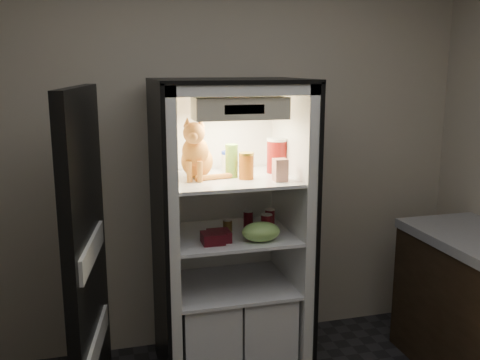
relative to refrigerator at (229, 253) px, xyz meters
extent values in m
plane|color=#BAAE9B|center=(0.00, 0.42, 0.56)|extent=(3.60, 0.00, 3.60)
cube|color=white|center=(0.00, 0.29, 0.13)|extent=(0.85, 0.06, 1.85)
cube|color=white|center=(-0.40, -0.03, 0.13)|extent=(0.06, 0.70, 1.85)
cube|color=white|center=(0.40, -0.03, 0.13)|extent=(0.06, 0.70, 1.85)
cube|color=white|center=(0.00, -0.03, 1.03)|extent=(0.85, 0.70, 0.06)
cube|color=black|center=(-0.44, -0.03, 0.13)|extent=(0.02, 0.72, 1.87)
cube|color=black|center=(0.44, -0.03, 0.13)|extent=(0.02, 0.72, 1.87)
cube|color=black|center=(0.00, -0.03, 1.07)|extent=(0.90, 0.72, 0.02)
cube|color=white|center=(0.00, -0.06, 0.49)|extent=(0.73, 0.62, 0.02)
cube|color=white|center=(0.00, -0.06, 0.14)|extent=(0.73, 0.62, 0.02)
cube|color=white|center=(-0.18, -0.06, -0.44)|extent=(0.34, 0.58, 0.48)
cube|color=white|center=(0.18, -0.06, -0.44)|extent=(0.34, 0.58, 0.48)
cube|color=white|center=(0.00, -0.06, -0.19)|extent=(0.73, 0.62, 0.02)
cube|color=beige|center=(0.00, -0.27, 0.93)|extent=(0.52, 0.18, 0.12)
cube|color=black|center=(0.00, -0.36, 0.93)|extent=(0.22, 0.01, 0.05)
cube|color=black|center=(-0.85, -0.42, 0.13)|extent=(0.19, 0.87, 1.85)
cube|color=white|center=(-0.84, -0.48, -0.24)|extent=(0.16, 0.64, 0.12)
cube|color=white|center=(-0.84, -0.48, 0.26)|extent=(0.16, 0.64, 0.12)
ellipsoid|color=#CC5F1A|center=(-0.19, 0.01, 0.59)|extent=(0.25, 0.28, 0.20)
ellipsoid|color=#CC5F1A|center=(-0.22, -0.08, 0.67)|extent=(0.19, 0.18, 0.17)
sphere|color=orange|center=(-0.23, -0.14, 0.78)|extent=(0.15, 0.15, 0.13)
sphere|color=orange|center=(-0.25, -0.19, 0.77)|extent=(0.07, 0.07, 0.05)
cone|color=orange|center=(-0.27, -0.12, 0.85)|extent=(0.06, 0.06, 0.06)
cone|color=orange|center=(-0.20, -0.14, 0.85)|extent=(0.06, 0.06, 0.06)
cylinder|color=#CC5F1A|center=(-0.26, -0.13, 0.56)|extent=(0.03, 0.03, 0.12)
cylinder|color=#CC5F1A|center=(-0.21, -0.15, 0.56)|extent=(0.03, 0.03, 0.12)
cylinder|color=#CC5F1A|center=(-0.11, -0.10, 0.52)|extent=(0.23, 0.07, 0.03)
cylinder|color=green|center=(0.01, -0.06, 0.59)|extent=(0.08, 0.08, 0.18)
cylinder|color=green|center=(0.01, -0.06, 0.69)|extent=(0.08, 0.08, 0.02)
cylinder|color=white|center=(0.03, 0.12, 0.55)|extent=(0.09, 0.09, 0.11)
cylinder|color=#1B36C3|center=(0.03, 0.12, 0.62)|extent=(0.09, 0.09, 0.02)
cylinder|color=#9C160E|center=(0.08, -0.13, 0.57)|extent=(0.09, 0.09, 0.14)
cylinder|color=gold|center=(0.08, -0.13, 0.65)|extent=(0.09, 0.09, 0.02)
cylinder|color=maroon|center=(0.32, 0.01, 0.60)|extent=(0.13, 0.13, 0.20)
cylinder|color=white|center=(0.32, 0.01, 0.71)|extent=(0.13, 0.13, 0.02)
cube|color=silver|center=(0.25, -0.23, 0.56)|extent=(0.08, 0.08, 0.13)
cylinder|color=black|center=(0.13, 0.01, 0.20)|extent=(0.06, 0.06, 0.11)
cylinder|color=#B2B2B2|center=(0.13, 0.01, 0.26)|extent=(0.06, 0.06, 0.00)
cylinder|color=black|center=(0.27, 0.00, 0.20)|extent=(0.06, 0.06, 0.11)
cylinder|color=#B2B2B2|center=(0.27, 0.00, 0.26)|extent=(0.06, 0.06, 0.00)
cylinder|color=black|center=(0.20, -0.15, 0.21)|extent=(0.07, 0.07, 0.12)
cylinder|color=#B2B2B2|center=(0.20, -0.15, 0.28)|extent=(0.07, 0.07, 0.00)
cylinder|color=brown|center=(-0.01, -0.02, 0.18)|extent=(0.06, 0.06, 0.07)
cylinder|color=#B2B2B2|center=(-0.01, -0.02, 0.22)|extent=(0.06, 0.06, 0.01)
ellipsoid|color=#7DB554|center=(0.13, -0.25, 0.21)|extent=(0.23, 0.17, 0.11)
cube|color=#550E17|center=(-0.15, -0.22, 0.18)|extent=(0.13, 0.13, 0.06)
cube|color=#550E17|center=(-0.11, -0.19, 0.18)|extent=(0.13, 0.13, 0.06)
camera|label=1|loc=(-0.78, -3.11, 1.15)|focal=40.00mm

